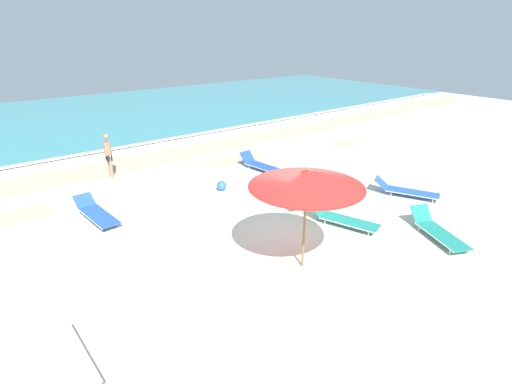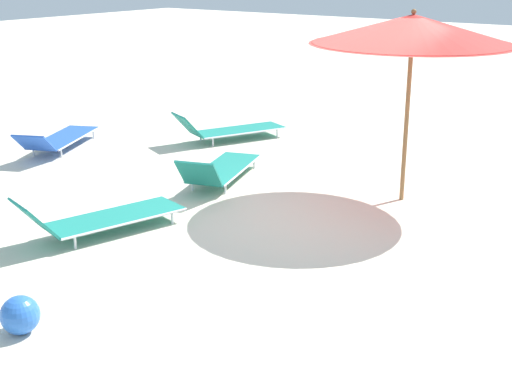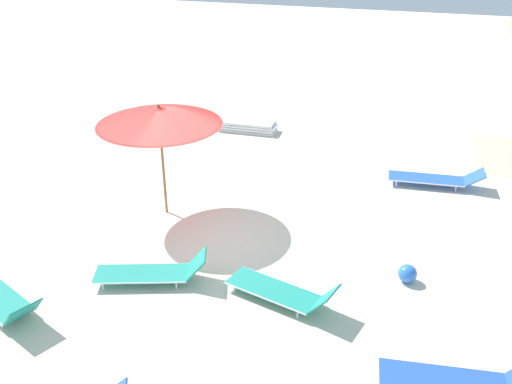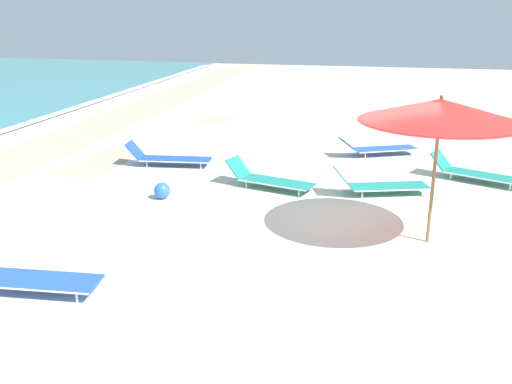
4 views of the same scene
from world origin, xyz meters
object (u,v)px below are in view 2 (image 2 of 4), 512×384
sun_lounger_mid_beach_pair_a (59,139)px  sun_lounger_near_water_left (228,129)px  beach_umbrella (413,30)px  sun_lounger_mid_beach_solo (220,169)px  beach_ball (20,315)px  sun_lounger_near_water_right (99,217)px

sun_lounger_mid_beach_pair_a → sun_lounger_near_water_left: bearing=-156.0°
beach_umbrella → sun_lounger_mid_beach_solo: size_ratio=1.24×
sun_lounger_mid_beach_solo → sun_lounger_near_water_left: bearing=-73.1°
sun_lounger_mid_beach_solo → beach_ball: sun_lounger_mid_beach_solo is taller
beach_umbrella → sun_lounger_near_water_left: size_ratio=1.25×
sun_lounger_near_water_left → beach_ball: bearing=137.7°
beach_umbrella → sun_lounger_near_water_right: size_ratio=1.26×
beach_umbrella → beach_ball: beach_umbrella is taller
sun_lounger_near_water_left → sun_lounger_mid_beach_solo: (-1.52, 2.18, 0.00)m
sun_lounger_near_water_left → beach_umbrella: bearing=-172.9°
sun_lounger_mid_beach_solo → sun_lounger_mid_beach_pair_a: size_ratio=0.97×
sun_lounger_mid_beach_pair_a → beach_ball: 6.62m
sun_lounger_near_water_right → sun_lounger_mid_beach_pair_a: sun_lounger_near_water_right is taller
sun_lounger_near_water_right → beach_ball: (-1.26, 2.10, -0.04)m
sun_lounger_mid_beach_solo → beach_ball: (-1.35, 4.59, -0.04)m
sun_lounger_near_water_right → sun_lounger_mid_beach_pair_a: 4.33m
beach_umbrella → sun_lounger_near_water_right: 4.69m
sun_lounger_near_water_right → beach_ball: size_ratio=6.02×
sun_lounger_near_water_right → sun_lounger_mid_beach_solo: bearing=-71.8°
sun_lounger_near_water_right → sun_lounger_mid_beach_solo: (0.10, -2.50, -0.00)m
beach_umbrella → sun_lounger_mid_beach_pair_a: size_ratio=1.21×
beach_umbrella → sun_lounger_mid_beach_solo: beach_umbrella is taller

